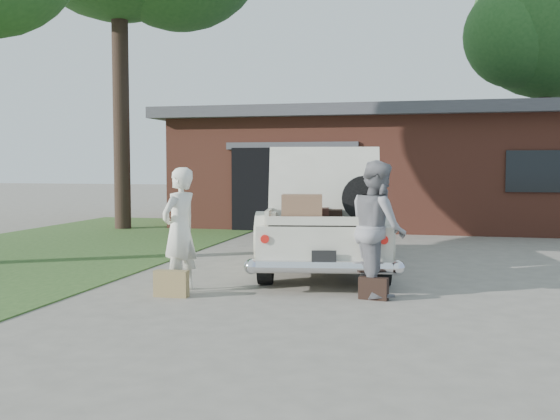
# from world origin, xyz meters

# --- Properties ---
(ground) EXTENTS (90.00, 90.00, 0.00)m
(ground) POSITION_xyz_m (0.00, 0.00, 0.00)
(ground) COLOR gray
(ground) RESTS_ON ground
(grass_strip) EXTENTS (6.00, 16.00, 0.02)m
(grass_strip) POSITION_xyz_m (-5.50, 3.00, 0.01)
(grass_strip) COLOR #2D4C1E
(grass_strip) RESTS_ON ground
(house) EXTENTS (12.80, 7.80, 3.30)m
(house) POSITION_xyz_m (0.98, 11.47, 1.67)
(house) COLOR brown
(house) RESTS_ON ground
(tree_right) EXTENTS (5.93, 5.16, 9.23)m
(tree_right) POSITION_xyz_m (5.87, 15.99, 6.36)
(tree_right) COLOR #38281E
(tree_right) RESTS_ON ground
(sedan) EXTENTS (2.75, 5.26, 2.03)m
(sedan) POSITION_xyz_m (0.35, 2.34, 0.73)
(sedan) COLOR beige
(sedan) RESTS_ON ground
(woman_left) EXTENTS (0.58, 0.72, 1.72)m
(woman_left) POSITION_xyz_m (-1.23, -0.21, 0.86)
(woman_left) COLOR white
(woman_left) RESTS_ON ground
(woman_right) EXTENTS (0.99, 1.09, 1.82)m
(woman_right) POSITION_xyz_m (1.46, 0.17, 0.91)
(woman_right) COLOR gray
(woman_right) RESTS_ON ground
(suitcase_left) EXTENTS (0.46, 0.16, 0.35)m
(suitcase_left) POSITION_xyz_m (-1.20, -0.61, 0.18)
(suitcase_left) COLOR #99814D
(suitcase_left) RESTS_ON ground
(suitcase_right) EXTENTS (0.40, 0.19, 0.29)m
(suitcase_right) POSITION_xyz_m (1.44, -0.15, 0.15)
(suitcase_right) COLOR black
(suitcase_right) RESTS_ON ground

